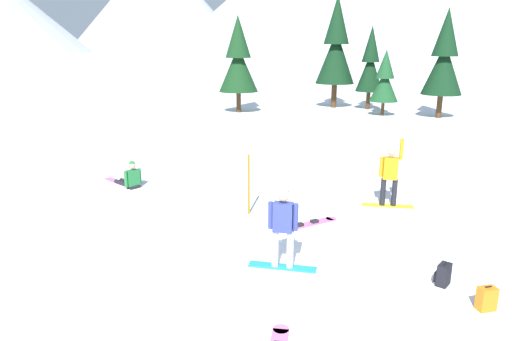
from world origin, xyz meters
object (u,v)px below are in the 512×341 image
pine_tree_slender (385,80)px  pine_tree_short (444,59)px  pine_tree_young (336,47)px  pine_tree_broad (238,60)px  snowboarder_foreground (283,227)px  backpack_orange (486,299)px  snowboarder_midground (390,175)px  trail_marker_pole (249,185)px  pine_tree_tall (370,64)px  snowboarder_background (130,178)px  backpack_black (443,275)px  loose_snowboard_near_left (307,224)px

pine_tree_slender → pine_tree_short: 3.69m
pine_tree_young → pine_tree_broad: pine_tree_young is taller
snowboarder_foreground → backpack_orange: bearing=-31.9°
pine_tree_young → snowboarder_midground: bearing=-102.3°
snowboarder_midground → trail_marker_pole: bearing=-178.4°
snowboarder_midground → backpack_orange: (-0.45, -5.47, -0.74)m
trail_marker_pole → pine_tree_tall: size_ratio=0.29×
pine_tree_slender → snowboarder_foreground: bearing=-117.2°
snowboarder_background → pine_tree_tall: (14.42, 16.85, 2.83)m
snowboarder_midground → pine_tree_short: size_ratio=0.30×
pine_tree_tall → pine_tree_young: pine_tree_young is taller
backpack_black → trail_marker_pole: size_ratio=0.28×
snowboarder_foreground → backpack_black: bearing=-20.5°
snowboarder_foreground → snowboarder_midground: 5.08m
snowboarder_background → pine_tree_short: 21.74m
pine_tree_tall → pine_tree_young: 2.74m
pine_tree_young → pine_tree_short: size_ratio=1.18×
pine_tree_tall → snowboarder_foreground: bearing=-114.3°
backpack_orange → pine_tree_tall: 26.36m
snowboarder_background → backpack_black: bearing=-46.8°
snowboarder_foreground → pine_tree_tall: 25.50m
backpack_black → trail_marker_pole: trail_marker_pole is taller
snowboarder_background → loose_snowboard_near_left: 6.45m
snowboarder_background → pine_tree_short: pine_tree_short is taller
pine_tree_tall → pine_tree_short: bearing=-54.8°
loose_snowboard_near_left → backpack_orange: backpack_orange is taller
backpack_black → pine_tree_slender: size_ratio=0.11×
snowboarder_midground → pine_tree_young: 21.75m
snowboarder_midground → pine_tree_broad: (-2.57, 19.45, 2.52)m
backpack_orange → pine_tree_young: pine_tree_young is taller
pine_tree_short → snowboarder_midground: bearing=-122.3°
snowboarder_background → loose_snowboard_near_left: bearing=-38.7°
pine_tree_tall → pine_tree_slender: size_ratio=1.37×
snowboarder_midground → backpack_orange: bearing=-94.7°
snowboarder_background → pine_tree_tall: 22.35m
pine_tree_broad → backpack_orange: bearing=-85.1°
snowboarder_foreground → loose_snowboard_near_left: snowboarder_foreground is taller
snowboarder_background → pine_tree_young: 22.25m
trail_marker_pole → pine_tree_slender: bearing=57.6°
pine_tree_young → pine_tree_slender: size_ratio=1.87×
backpack_orange → pine_tree_broad: 25.23m
snowboarder_background → pine_tree_slender: size_ratio=0.37×
snowboarder_foreground → pine_tree_tall: bearing=65.7°
pine_tree_broad → pine_tree_slender: bearing=-16.5°
pine_tree_broad → snowboarder_background: bearing=-107.3°
pine_tree_young → pine_tree_slender: pine_tree_young is taller
snowboarder_foreground → pine_tree_slender: pine_tree_slender is taller
snowboarder_midground → loose_snowboard_near_left: size_ratio=1.07×
backpack_orange → snowboarder_foreground: bearing=148.1°
trail_marker_pole → snowboarder_midground: bearing=1.6°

